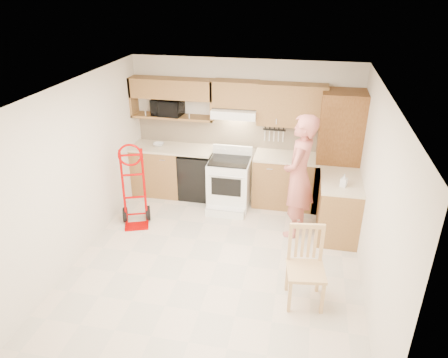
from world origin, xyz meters
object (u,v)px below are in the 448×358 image
(range, at_px, (229,180))
(dining_chair, at_px, (306,268))
(person, at_px, (299,177))
(hand_truck, at_px, (134,190))
(microwave, at_px, (168,107))

(range, relative_size, dining_chair, 1.03)
(person, relative_size, dining_chair, 1.93)
(hand_truck, xyz_separation_m, dining_chair, (2.78, -1.31, -0.13))
(range, height_order, hand_truck, hand_truck)
(dining_chair, bearing_deg, range, 114.37)
(microwave, distance_m, hand_truck, 1.67)
(microwave, relative_size, hand_truck, 0.41)
(range, distance_m, dining_chair, 2.59)
(range, distance_m, person, 1.41)
(hand_truck, bearing_deg, person, -13.89)
(range, xyz_separation_m, person, (1.19, -0.58, 0.46))
(range, relative_size, person, 0.53)
(microwave, distance_m, dining_chair, 3.87)
(dining_chair, bearing_deg, microwave, 126.43)
(microwave, xyz_separation_m, person, (2.40, -1.04, -0.66))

